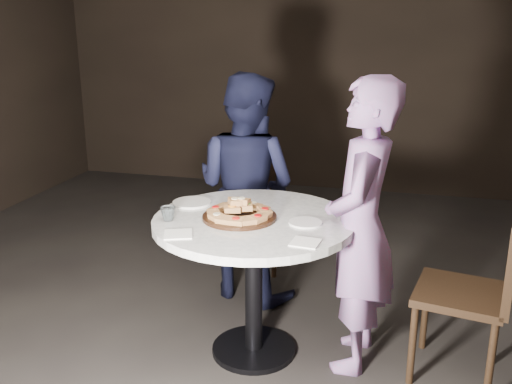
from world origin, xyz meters
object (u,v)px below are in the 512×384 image
(chair_far, at_px, (258,200))
(diner_navy, at_px, (246,188))
(diner_teal, at_px, (361,227))
(chair_right, at_px, (482,285))
(serving_board, at_px, (240,217))
(table, at_px, (254,244))
(focaccia_pile, at_px, (239,210))
(water_glass, at_px, (168,214))

(chair_far, xyz_separation_m, diner_navy, (0.02, -0.41, 0.22))
(chair_far, bearing_deg, diner_teal, 142.25)
(chair_far, relative_size, chair_right, 1.00)
(serving_board, height_order, chair_right, chair_right)
(table, bearing_deg, diner_navy, 108.71)
(serving_board, bearing_deg, diner_teal, 8.36)
(serving_board, xyz_separation_m, diner_navy, (-0.17, 0.74, -0.06))
(chair_far, bearing_deg, diner_navy, 107.73)
(focaccia_pile, distance_m, chair_far, 1.20)
(chair_right, xyz_separation_m, diner_navy, (-1.42, 0.67, 0.22))
(serving_board, height_order, diner_navy, diner_navy)
(table, bearing_deg, chair_far, 103.35)
(chair_right, relative_size, diner_teal, 0.60)
(serving_board, height_order, water_glass, water_glass)
(chair_right, distance_m, diner_teal, 0.66)
(serving_board, xyz_separation_m, focaccia_pile, (-0.00, 0.00, 0.03))
(chair_far, bearing_deg, chair_right, 157.56)
(water_glass, relative_size, chair_far, 0.09)
(chair_far, bearing_deg, serving_board, 114.05)
(serving_board, relative_size, diner_navy, 0.26)
(focaccia_pile, relative_size, chair_right, 0.38)
(focaccia_pile, relative_size, water_glass, 4.37)
(focaccia_pile, xyz_separation_m, water_glass, (-0.35, -0.13, -0.01))
(focaccia_pile, relative_size, diner_navy, 0.23)
(serving_board, distance_m, water_glass, 0.37)
(serving_board, bearing_deg, chair_far, 99.69)
(focaccia_pile, distance_m, water_glass, 0.37)
(serving_board, height_order, diner_teal, diner_teal)
(diner_teal, bearing_deg, diner_navy, -126.72)
(chair_far, xyz_separation_m, diner_teal, (0.82, -1.06, 0.24))
(water_glass, xyz_separation_m, diner_teal, (0.98, 0.22, -0.06))
(table, bearing_deg, chair_right, 2.44)
(focaccia_pile, xyz_separation_m, chair_far, (-0.19, 1.15, -0.31))
(serving_board, bearing_deg, table, 18.58)
(focaccia_pile, bearing_deg, diner_navy, 102.92)
(table, height_order, diner_navy, diner_navy)
(table, distance_m, chair_far, 1.16)
(diner_navy, bearing_deg, chair_far, -69.13)
(chair_far, relative_size, diner_teal, 0.60)
(diner_navy, relative_size, diner_teal, 0.96)
(water_glass, relative_size, chair_right, 0.09)
(chair_far, bearing_deg, table, 117.71)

